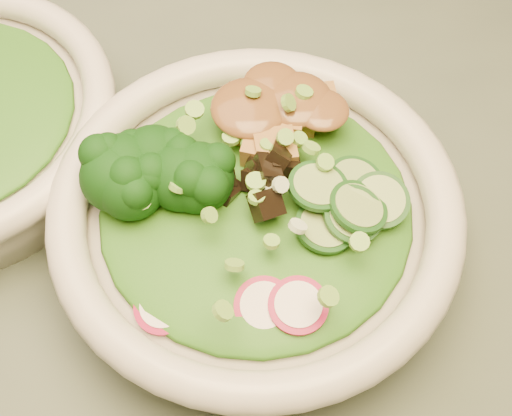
{
  "coord_description": "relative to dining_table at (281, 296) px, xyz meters",
  "views": [
    {
      "loc": [
        -0.03,
        -0.26,
        1.2
      ],
      "look_at": [
        -0.02,
        -0.02,
        0.81
      ],
      "focal_mm": 50.0,
      "sensor_mm": 36.0,
      "label": 1
    }
  ],
  "objects": [
    {
      "name": "tofu_cubes",
      "position": [
        -0.01,
        0.05,
        0.19
      ],
      "size": [
        0.1,
        0.08,
        0.04
      ],
      "primitive_type": null,
      "rotation": [
        0.0,
        0.0,
        -0.25
      ],
      "color": "#A57F37",
      "rests_on": "salad_bowl"
    },
    {
      "name": "mushroom_heap",
      "position": [
        -0.02,
        -0.0,
        0.19
      ],
      "size": [
        0.09,
        0.09,
        0.04
      ],
      "primitive_type": null,
      "rotation": [
        0.0,
        0.0,
        -0.25
      ],
      "color": "black",
      "rests_on": "salad_bowl"
    },
    {
      "name": "salad_bowl",
      "position": [
        -0.02,
        -0.02,
        0.15
      ],
      "size": [
        0.27,
        0.27,
        0.07
      ],
      "rotation": [
        0.0,
        0.0,
        -0.25
      ],
      "color": "silver",
      "rests_on": "dining_table"
    },
    {
      "name": "lettuce_bed",
      "position": [
        -0.02,
        -0.02,
        0.17
      ],
      "size": [
        0.2,
        0.2,
        0.02
      ],
      "primitive_type": "ellipsoid",
      "color": "#195511",
      "rests_on": "salad_bowl"
    },
    {
      "name": "scallion_garnish",
      "position": [
        -0.02,
        -0.02,
        0.2
      ],
      "size": [
        0.19,
        0.19,
        0.02
      ],
      "primitive_type": null,
      "color": "#76B43F",
      "rests_on": "salad_bowl"
    },
    {
      "name": "radish_slices",
      "position": [
        -0.03,
        -0.08,
        0.18
      ],
      "size": [
        0.12,
        0.07,
        0.02
      ],
      "primitive_type": null,
      "rotation": [
        0.0,
        0.0,
        -0.25
      ],
      "color": "maroon",
      "rests_on": "salad_bowl"
    },
    {
      "name": "broccoli_florets",
      "position": [
        -0.08,
        -0.01,
        0.19
      ],
      "size": [
        0.09,
        0.09,
        0.04
      ],
      "primitive_type": null,
      "rotation": [
        0.0,
        0.0,
        -0.25
      ],
      "color": "black",
      "rests_on": "salad_bowl"
    },
    {
      "name": "peanut_sauce",
      "position": [
        -0.01,
        0.05,
        0.2
      ],
      "size": [
        0.07,
        0.06,
        0.02
      ],
      "primitive_type": "ellipsoid",
      "color": "brown",
      "rests_on": "tofu_cubes"
    },
    {
      "name": "cucumber_slices",
      "position": [
        0.04,
        -0.03,
        0.19
      ],
      "size": [
        0.09,
        0.09,
        0.04
      ],
      "primitive_type": null,
      "rotation": [
        0.0,
        0.0,
        -0.25
      ],
      "color": "#9ABE69",
      "rests_on": "salad_bowl"
    },
    {
      "name": "dining_table",
      "position": [
        0.0,
        0.0,
        0.0
      ],
      "size": [
        1.2,
        0.8,
        0.75
      ],
      "color": "black",
      "rests_on": "ground"
    }
  ]
}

